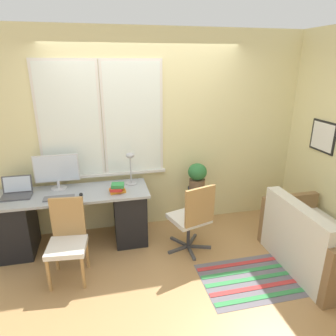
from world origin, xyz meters
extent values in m
plane|color=tan|center=(0.00, 0.00, 0.00)|extent=(14.00, 14.00, 0.00)
cube|color=beige|center=(0.00, 0.70, 1.35)|extent=(9.00, 0.06, 2.70)
cube|color=silver|center=(-0.97, 0.67, 1.57)|extent=(0.79, 0.02, 1.51)
cube|color=white|center=(-0.97, 0.66, 1.57)|extent=(0.72, 0.01, 1.44)
cube|color=silver|center=(-0.17, 0.67, 1.57)|extent=(0.79, 0.02, 1.51)
cube|color=white|center=(-0.17, 0.66, 1.57)|extent=(0.72, 0.01, 1.44)
cube|color=silver|center=(-0.57, 0.67, 0.83)|extent=(1.64, 0.11, 0.04)
cube|color=beige|center=(2.24, 0.00, 1.35)|extent=(0.06, 9.00, 2.70)
cube|color=black|center=(2.20, -0.03, 1.37)|extent=(0.02, 0.43, 0.40)
cube|color=white|center=(2.19, -0.03, 1.37)|extent=(0.01, 0.38, 0.35)
cube|color=#9EA3A8|center=(-1.00, 0.31, 0.73)|extent=(1.87, 0.62, 0.03)
cube|color=black|center=(-1.70, 0.31, 0.36)|extent=(0.40, 0.54, 0.71)
cube|color=black|center=(-0.30, 0.31, 0.36)|extent=(0.40, 0.54, 0.71)
cube|color=#4C4C51|center=(-1.64, 0.32, 0.75)|extent=(0.34, 0.21, 0.02)
cube|color=#4C4C51|center=(-1.64, 0.44, 0.87)|extent=(0.34, 0.04, 0.21)
cube|color=silver|center=(-1.64, 0.44, 0.87)|extent=(0.31, 0.03, 0.19)
cylinder|color=silver|center=(-1.17, 0.48, 0.75)|extent=(0.19, 0.19, 0.02)
cylinder|color=silver|center=(-1.17, 0.48, 0.81)|extent=(0.04, 0.04, 0.10)
cube|color=silver|center=(-1.17, 0.49, 1.02)|extent=(0.54, 0.02, 0.35)
cube|color=silver|center=(-1.17, 0.48, 1.02)|extent=(0.52, 0.01, 0.32)
cube|color=slate|center=(-1.14, 0.17, 0.75)|extent=(0.35, 0.13, 0.02)
ellipsoid|color=black|center=(-0.89, 0.20, 0.76)|extent=(0.04, 0.07, 0.04)
cylinder|color=#ADADB2|center=(-0.25, 0.45, 0.75)|extent=(0.15, 0.15, 0.01)
cylinder|color=#ADADB2|center=(-0.25, 0.45, 0.94)|extent=(0.02, 0.02, 0.36)
ellipsoid|color=#ADADB2|center=(-0.25, 0.45, 1.14)|extent=(0.11, 0.11, 0.07)
cube|color=orange|center=(-0.45, 0.22, 0.76)|extent=(0.20, 0.17, 0.04)
cube|color=red|center=(-0.46, 0.20, 0.80)|extent=(0.17, 0.18, 0.03)
cube|color=green|center=(-0.44, 0.21, 0.84)|extent=(0.17, 0.15, 0.04)
cylinder|color=#B2844C|center=(-1.23, -0.51, 0.20)|extent=(0.04, 0.04, 0.40)
cylinder|color=#B2844C|center=(-0.89, -0.54, 0.20)|extent=(0.04, 0.04, 0.40)
cylinder|color=#B2844C|center=(-1.20, -0.17, 0.20)|extent=(0.04, 0.04, 0.40)
cylinder|color=#B2844C|center=(-0.86, -0.20, 0.20)|extent=(0.04, 0.04, 0.40)
cube|color=silver|center=(-1.04, -0.35, 0.40)|extent=(0.44, 0.42, 0.06)
cube|color=#B2844C|center=(-1.02, -0.15, 0.66)|extent=(0.36, 0.07, 0.46)
cube|color=#47474C|center=(0.26, -0.12, 0.01)|extent=(0.29, 0.12, 0.03)
cube|color=#47474C|center=(0.40, -0.22, 0.01)|extent=(0.04, 0.30, 0.03)
cube|color=#47474C|center=(0.54, -0.12, 0.01)|extent=(0.29, 0.13, 0.03)
cube|color=#47474C|center=(0.49, 0.05, 0.01)|extent=(0.21, 0.26, 0.03)
cube|color=#47474C|center=(0.31, 0.05, 0.01)|extent=(0.20, 0.26, 0.03)
cylinder|color=#333338|center=(0.40, -0.07, 0.21)|extent=(0.04, 0.04, 0.37)
cube|color=silver|center=(0.40, -0.07, 0.43)|extent=(0.54, 0.53, 0.06)
cube|color=#B2844C|center=(0.47, -0.29, 0.69)|extent=(0.40, 0.15, 0.47)
cube|color=silver|center=(1.75, -0.75, 0.22)|extent=(0.78, 1.09, 0.44)
cube|color=silver|center=(1.44, -0.75, 0.63)|extent=(0.16, 1.09, 0.37)
cube|color=olive|center=(1.75, -0.16, 0.32)|extent=(0.78, 0.09, 0.65)
cylinder|color=#333338|center=(0.67, 0.43, 0.59)|extent=(0.26, 0.26, 0.02)
cylinder|color=#333338|center=(0.78, 0.43, 0.29)|extent=(0.01, 0.01, 0.58)
cylinder|color=#333338|center=(0.61, 0.53, 0.29)|extent=(0.01, 0.01, 0.58)
cylinder|color=#333338|center=(0.61, 0.34, 0.29)|extent=(0.01, 0.01, 0.58)
cylinder|color=brown|center=(0.67, 0.43, 0.67)|extent=(0.22, 0.22, 0.13)
ellipsoid|color=#2D7038|center=(0.67, 0.43, 0.84)|extent=(0.26, 0.26, 0.24)
cube|color=slate|center=(0.88, -0.82, 0.00)|extent=(1.03, 0.75, 0.01)
cube|color=#388E4C|center=(0.88, -1.09, 0.01)|extent=(1.01, 0.06, 0.00)
cube|color=#C63838|center=(0.88, -0.96, 0.01)|extent=(1.01, 0.06, 0.00)
cube|color=#388E4C|center=(0.88, -0.82, 0.01)|extent=(1.01, 0.06, 0.00)
cube|color=#388E4C|center=(0.88, -0.68, 0.01)|extent=(1.01, 0.06, 0.00)
cube|color=#C63838|center=(0.88, -0.55, 0.01)|extent=(1.01, 0.06, 0.00)
camera|label=1|loc=(-0.60, -3.26, 2.27)|focal=32.00mm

